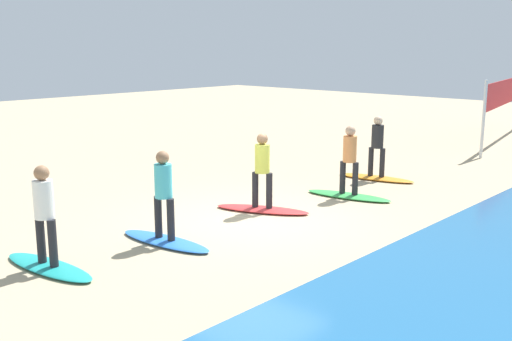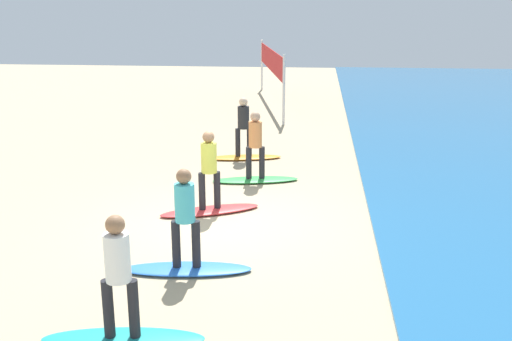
{
  "view_description": "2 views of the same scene",
  "coord_description": "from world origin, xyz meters",
  "px_view_note": "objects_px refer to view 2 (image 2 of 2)",
  "views": [
    {
      "loc": [
        8.8,
        8.19,
        3.59
      ],
      "look_at": [
        -0.27,
        -0.21,
        0.97
      ],
      "focal_mm": 41.85,
      "sensor_mm": 36.0,
      "label": 1
    },
    {
      "loc": [
        10.78,
        1.88,
        4.17
      ],
      "look_at": [
        -0.12,
        0.72,
        1.06
      ],
      "focal_mm": 41.12,
      "sensor_mm": 36.0,
      "label": 2
    }
  ],
  "objects_px": {
    "surfboard_blue": "(187,269)",
    "surfer_teal": "(118,268)",
    "surfboard_teal": "(123,339)",
    "surfer_red": "(209,164)",
    "surfboard_green": "(255,180)",
    "surfboard_orange": "(244,157)",
    "surfer_blue": "(185,211)",
    "surfer_green": "(255,140)",
    "surfboard_red": "(210,210)",
    "volleyball_net": "(271,63)",
    "surfer_orange": "(243,123)"
  },
  "relations": [
    {
      "from": "surfer_green",
      "to": "surfboard_teal",
      "type": "relative_size",
      "value": 0.78
    },
    {
      "from": "surfboard_teal",
      "to": "surfer_teal",
      "type": "distance_m",
      "value": 0.99
    },
    {
      "from": "surfboard_blue",
      "to": "surfer_blue",
      "type": "distance_m",
      "value": 0.99
    },
    {
      "from": "surfer_green",
      "to": "surfboard_orange",
      "type": "bearing_deg",
      "value": -165.34
    },
    {
      "from": "surfboard_green",
      "to": "surfer_red",
      "type": "relative_size",
      "value": 1.28
    },
    {
      "from": "surfboard_green",
      "to": "surfboard_red",
      "type": "relative_size",
      "value": 1.0
    },
    {
      "from": "surfer_green",
      "to": "surfer_orange",
      "type": "bearing_deg",
      "value": -165.34
    },
    {
      "from": "surfer_teal",
      "to": "volleyball_net",
      "type": "relative_size",
      "value": 0.18
    },
    {
      "from": "surfer_orange",
      "to": "surfboard_green",
      "type": "bearing_deg",
      "value": 14.66
    },
    {
      "from": "surfer_red",
      "to": "surfboard_teal",
      "type": "bearing_deg",
      "value": -2.65
    },
    {
      "from": "surfer_green",
      "to": "volleyball_net",
      "type": "height_order",
      "value": "volleyball_net"
    },
    {
      "from": "surfer_red",
      "to": "surfboard_teal",
      "type": "xyz_separation_m",
      "value": [
        4.92,
        -0.23,
        -0.99
      ]
    },
    {
      "from": "surfboard_orange",
      "to": "surfer_orange",
      "type": "distance_m",
      "value": 0.99
    },
    {
      "from": "surfboard_orange",
      "to": "surfer_red",
      "type": "xyz_separation_m",
      "value": [
        4.44,
        -0.14,
        0.99
      ]
    },
    {
      "from": "surfboard_red",
      "to": "surfboard_teal",
      "type": "bearing_deg",
      "value": -117.22
    },
    {
      "from": "surfboard_blue",
      "to": "surfboard_green",
      "type": "bearing_deg",
      "value": 77.34
    },
    {
      "from": "surfer_red",
      "to": "surfboard_green",
      "type": "bearing_deg",
      "value": 163.02
    },
    {
      "from": "surfer_blue",
      "to": "surfboard_red",
      "type": "bearing_deg",
      "value": -177.24
    },
    {
      "from": "surfboard_green",
      "to": "surfer_blue",
      "type": "bearing_deg",
      "value": -108.03
    },
    {
      "from": "surfboard_red",
      "to": "surfboard_teal",
      "type": "distance_m",
      "value": 4.93
    },
    {
      "from": "surfboard_green",
      "to": "surfer_green",
      "type": "bearing_deg",
      "value": -11.7
    },
    {
      "from": "surfer_orange",
      "to": "surfer_red",
      "type": "bearing_deg",
      "value": -1.84
    },
    {
      "from": "surfboard_orange",
      "to": "surfer_teal",
      "type": "distance_m",
      "value": 9.42
    },
    {
      "from": "surfer_green",
      "to": "volleyball_net",
      "type": "relative_size",
      "value": 0.18
    },
    {
      "from": "surfboard_red",
      "to": "surfer_teal",
      "type": "height_order",
      "value": "surfer_teal"
    },
    {
      "from": "surfboard_green",
      "to": "surfboard_orange",
      "type": "bearing_deg",
      "value": 92.95
    },
    {
      "from": "surfer_blue",
      "to": "surfboard_teal",
      "type": "height_order",
      "value": "surfer_blue"
    },
    {
      "from": "surfboard_teal",
      "to": "surfboard_blue",
      "type": "bearing_deg",
      "value": 73.83
    },
    {
      "from": "surfboard_orange",
      "to": "surfer_green",
      "type": "relative_size",
      "value": 1.28
    },
    {
      "from": "surfer_orange",
      "to": "surfer_teal",
      "type": "relative_size",
      "value": 1.0
    },
    {
      "from": "surfboard_teal",
      "to": "surfboard_orange",
      "type": "bearing_deg",
      "value": 81.3
    },
    {
      "from": "surfboard_green",
      "to": "surfer_red",
      "type": "distance_m",
      "value": 2.6
    },
    {
      "from": "surfboard_green",
      "to": "surfer_orange",
      "type": "bearing_deg",
      "value": 92.95
    },
    {
      "from": "surfboard_blue",
      "to": "surfer_teal",
      "type": "bearing_deg",
      "value": -106.07
    },
    {
      "from": "surfer_red",
      "to": "surfer_blue",
      "type": "bearing_deg",
      "value": 2.76
    },
    {
      "from": "volleyball_net",
      "to": "surfer_red",
      "type": "bearing_deg",
      "value": -0.55
    },
    {
      "from": "surfer_green",
      "to": "surfer_teal",
      "type": "distance_m",
      "value": 7.28
    },
    {
      "from": "surfboard_red",
      "to": "surfboard_blue",
      "type": "xyz_separation_m",
      "value": [
        2.81,
        0.14,
        0.0
      ]
    },
    {
      "from": "surfer_teal",
      "to": "surfboard_red",
      "type": "bearing_deg",
      "value": 177.35
    },
    {
      "from": "surfboard_blue",
      "to": "surfboard_orange",
      "type": "bearing_deg",
      "value": 83.61
    },
    {
      "from": "surfboard_blue",
      "to": "volleyball_net",
      "type": "xyz_separation_m",
      "value": [
        -16.67,
        -0.0,
        1.74
      ]
    },
    {
      "from": "surfboard_orange",
      "to": "surfer_blue",
      "type": "xyz_separation_m",
      "value": [
        7.24,
        -0.01,
        0.99
      ]
    },
    {
      "from": "surfer_teal",
      "to": "surfer_green",
      "type": "bearing_deg",
      "value": 172.67
    },
    {
      "from": "surfer_orange",
      "to": "surfboard_blue",
      "type": "relative_size",
      "value": 0.78
    },
    {
      "from": "surfboard_green",
      "to": "surfboard_teal",
      "type": "bearing_deg",
      "value": -109.03
    },
    {
      "from": "surfboard_orange",
      "to": "surfboard_teal",
      "type": "bearing_deg",
      "value": -103.84
    },
    {
      "from": "surfboard_orange",
      "to": "surfer_blue",
      "type": "distance_m",
      "value": 7.31
    },
    {
      "from": "surfer_green",
      "to": "surfboard_teal",
      "type": "xyz_separation_m",
      "value": [
        7.22,
        -0.93,
        -0.99
      ]
    },
    {
      "from": "surfer_green",
      "to": "surfboard_teal",
      "type": "distance_m",
      "value": 7.35
    },
    {
      "from": "volleyball_net",
      "to": "surfboard_orange",
      "type": "bearing_deg",
      "value": 0.06
    }
  ]
}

